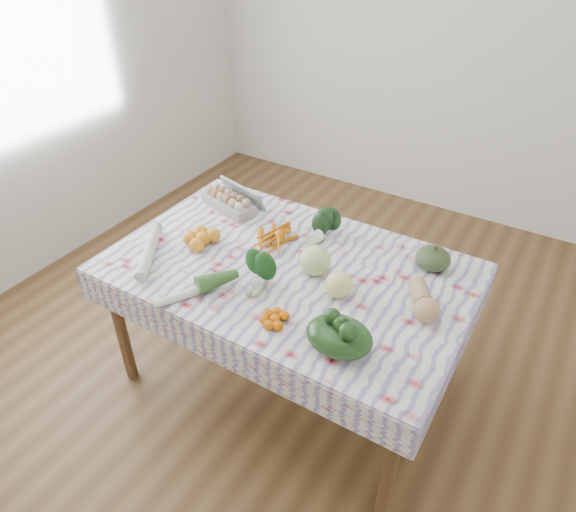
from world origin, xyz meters
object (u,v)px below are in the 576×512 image
at_px(dining_table, 288,280).
at_px(butternut_squash, 423,299).
at_px(cabbage, 315,261).
at_px(kabocha_squash, 433,258).
at_px(egg_carton, 228,202).
at_px(grapefruit, 339,285).

bearing_deg(dining_table, butternut_squash, 3.57).
bearing_deg(cabbage, dining_table, -171.23).
bearing_deg(butternut_squash, kabocha_squash, 69.45).
height_order(egg_carton, kabocha_squash, kabocha_squash).
relative_size(kabocha_squash, cabbage, 1.15).
distance_m(egg_carton, butternut_squash, 1.21).
relative_size(cabbage, grapefruit, 1.19).
xyz_separation_m(dining_table, grapefruit, (0.29, -0.06, 0.14)).
xyz_separation_m(butternut_squash, grapefruit, (-0.34, -0.10, 0.01)).
height_order(dining_table, kabocha_squash, kabocha_squash).
bearing_deg(egg_carton, kabocha_squash, 17.48).
height_order(kabocha_squash, cabbage, cabbage).
xyz_separation_m(cabbage, grapefruit, (0.16, -0.09, -0.01)).
distance_m(kabocha_squash, cabbage, 0.54).
relative_size(cabbage, butternut_squash, 0.61).
distance_m(kabocha_squash, butternut_squash, 0.31).
bearing_deg(kabocha_squash, butternut_squash, -78.61).
xyz_separation_m(egg_carton, grapefruit, (0.85, -0.34, 0.01)).
xyz_separation_m(dining_table, butternut_squash, (0.63, 0.04, 0.14)).
relative_size(egg_carton, butternut_squash, 1.43).
bearing_deg(grapefruit, kabocha_squash, 55.58).
distance_m(butternut_squash, grapefruit, 0.35).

